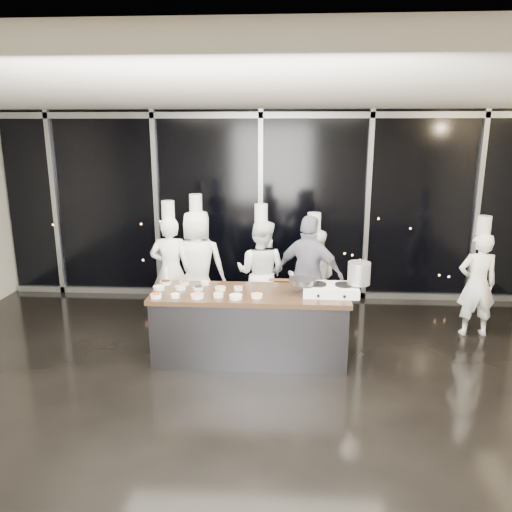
{
  "coord_description": "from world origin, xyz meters",
  "views": [
    {
      "loc": [
        0.45,
        -5.03,
        2.89
      ],
      "look_at": [
        0.06,
        1.2,
        1.29
      ],
      "focal_mm": 35.0,
      "sensor_mm": 36.0,
      "label": 1
    }
  ],
  "objects_px": {
    "chef_left": "(198,265)",
    "guest": "(309,276)",
    "stove": "(330,289)",
    "chef_side": "(477,283)",
    "chef_right": "(312,279)",
    "chef_far_left": "(171,269)",
    "demo_counter": "(250,325)",
    "frying_pan": "(302,281)",
    "chef_center": "(261,272)",
    "stock_pot": "(359,273)"
  },
  "relations": [
    {
      "from": "chef_left",
      "to": "guest",
      "type": "height_order",
      "value": "chef_left"
    },
    {
      "from": "stove",
      "to": "chef_side",
      "type": "bearing_deg",
      "value": 26.83
    },
    {
      "from": "chef_right",
      "to": "chef_far_left",
      "type": "bearing_deg",
      "value": 2.24
    },
    {
      "from": "demo_counter",
      "to": "frying_pan",
      "type": "bearing_deg",
      "value": -2.2
    },
    {
      "from": "chef_left",
      "to": "chef_right",
      "type": "bearing_deg",
      "value": 173.88
    },
    {
      "from": "chef_left",
      "to": "chef_right",
      "type": "height_order",
      "value": "chef_left"
    },
    {
      "from": "frying_pan",
      "to": "guest",
      "type": "xyz_separation_m",
      "value": [
        0.13,
        0.92,
        -0.21
      ]
    },
    {
      "from": "demo_counter",
      "to": "frying_pan",
      "type": "xyz_separation_m",
      "value": [
        0.65,
        -0.02,
        0.62
      ]
    },
    {
      "from": "frying_pan",
      "to": "chef_side",
      "type": "relative_size",
      "value": 0.34
    },
    {
      "from": "chef_far_left",
      "to": "guest",
      "type": "relative_size",
      "value": 1.08
    },
    {
      "from": "chef_center",
      "to": "chef_side",
      "type": "distance_m",
      "value": 3.08
    },
    {
      "from": "stock_pot",
      "to": "chef_far_left",
      "type": "distance_m",
      "value": 2.91
    },
    {
      "from": "stock_pot",
      "to": "chef_side",
      "type": "distance_m",
      "value": 2.1
    },
    {
      "from": "chef_left",
      "to": "demo_counter",
      "type": "bearing_deg",
      "value": 126.99
    },
    {
      "from": "chef_far_left",
      "to": "stock_pot",
      "type": "bearing_deg",
      "value": 152.42
    },
    {
      "from": "frying_pan",
      "to": "demo_counter",
      "type": "bearing_deg",
      "value": 179.5
    },
    {
      "from": "stock_pot",
      "to": "chef_right",
      "type": "relative_size",
      "value": 0.16
    },
    {
      "from": "demo_counter",
      "to": "chef_side",
      "type": "height_order",
      "value": "chef_side"
    },
    {
      "from": "chef_center",
      "to": "chef_side",
      "type": "height_order",
      "value": "chef_center"
    },
    {
      "from": "guest",
      "to": "chef_right",
      "type": "relative_size",
      "value": 0.99
    },
    {
      "from": "stove",
      "to": "frying_pan",
      "type": "xyz_separation_m",
      "value": [
        -0.35,
        0.01,
        0.1
      ]
    },
    {
      "from": "frying_pan",
      "to": "stock_pot",
      "type": "xyz_separation_m",
      "value": [
        0.69,
        -0.0,
        0.11
      ]
    },
    {
      "from": "stock_pot",
      "to": "stove",
      "type": "bearing_deg",
      "value": -178.77
    },
    {
      "from": "frying_pan",
      "to": "guest",
      "type": "relative_size",
      "value": 0.34
    },
    {
      "from": "chef_right",
      "to": "chef_center",
      "type": "bearing_deg",
      "value": -3.46
    },
    {
      "from": "stove",
      "to": "guest",
      "type": "height_order",
      "value": "guest"
    },
    {
      "from": "chef_far_left",
      "to": "chef_right",
      "type": "bearing_deg",
      "value": 173.68
    },
    {
      "from": "chef_side",
      "to": "chef_center",
      "type": "bearing_deg",
      "value": -6.47
    },
    {
      "from": "chef_center",
      "to": "guest",
      "type": "distance_m",
      "value": 0.76
    },
    {
      "from": "chef_right",
      "to": "chef_side",
      "type": "height_order",
      "value": "chef_right"
    },
    {
      "from": "chef_center",
      "to": "chef_right",
      "type": "xyz_separation_m",
      "value": [
        0.76,
        -0.12,
        -0.05
      ]
    },
    {
      "from": "demo_counter",
      "to": "chef_far_left",
      "type": "bearing_deg",
      "value": 137.36
    },
    {
      "from": "stove",
      "to": "chef_left",
      "type": "distance_m",
      "value": 2.34
    },
    {
      "from": "stove",
      "to": "frying_pan",
      "type": "height_order",
      "value": "frying_pan"
    },
    {
      "from": "stove",
      "to": "chef_center",
      "type": "relative_size",
      "value": 0.37
    },
    {
      "from": "chef_center",
      "to": "stock_pot",
      "type": "bearing_deg",
      "value": 153.12
    },
    {
      "from": "demo_counter",
      "to": "stove",
      "type": "distance_m",
      "value": 1.12
    },
    {
      "from": "stock_pot",
      "to": "chef_left",
      "type": "height_order",
      "value": "chef_left"
    },
    {
      "from": "stock_pot",
      "to": "chef_left",
      "type": "xyz_separation_m",
      "value": [
        -2.24,
        1.35,
        -0.3
      ]
    },
    {
      "from": "chef_center",
      "to": "guest",
      "type": "relative_size",
      "value": 1.07
    },
    {
      "from": "chef_side",
      "to": "stove",
      "type": "bearing_deg",
      "value": 22.44
    },
    {
      "from": "demo_counter",
      "to": "chef_side",
      "type": "relative_size",
      "value": 1.42
    },
    {
      "from": "stock_pot",
      "to": "guest",
      "type": "xyz_separation_m",
      "value": [
        -0.56,
        0.92,
        -0.31
      ]
    },
    {
      "from": "chef_far_left",
      "to": "chef_right",
      "type": "height_order",
      "value": "chef_far_left"
    },
    {
      "from": "frying_pan",
      "to": "chef_left",
      "type": "height_order",
      "value": "chef_left"
    },
    {
      "from": "chef_side",
      "to": "chef_left",
      "type": "bearing_deg",
      "value": -7.69
    },
    {
      "from": "demo_counter",
      "to": "stove",
      "type": "xyz_separation_m",
      "value": [
        1.0,
        -0.03,
        0.51
      ]
    },
    {
      "from": "frying_pan",
      "to": "stock_pot",
      "type": "height_order",
      "value": "stock_pot"
    },
    {
      "from": "frying_pan",
      "to": "chef_center",
      "type": "bearing_deg",
      "value": 117.18
    },
    {
      "from": "chef_side",
      "to": "chef_far_left",
      "type": "bearing_deg",
      "value": -5.4
    }
  ]
}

